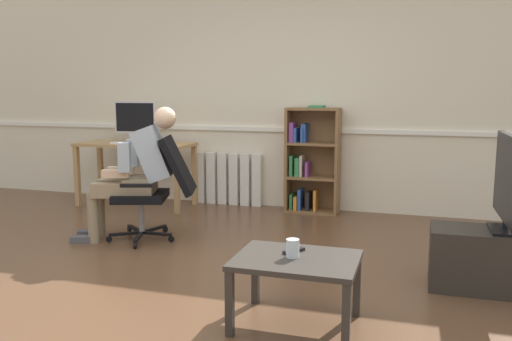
{
  "coord_description": "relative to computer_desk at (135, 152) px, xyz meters",
  "views": [
    {
      "loc": [
        1.47,
        -3.41,
        1.38
      ],
      "look_at": [
        0.15,
        0.85,
        0.7
      ],
      "focal_mm": 37.22,
      "sensor_mm": 36.0,
      "label": 1
    }
  ],
  "objects": [
    {
      "name": "spare_remote",
      "position": [
        2.54,
        -2.56,
        -0.22
      ],
      "size": [
        0.12,
        0.14,
        0.02
      ],
      "primitive_type": "cube",
      "rotation": [
        0.0,
        0.0,
        2.52
      ],
      "color": "black",
      "rests_on": "coffee_table"
    },
    {
      "name": "computer_mouse",
      "position": [
        0.33,
        -0.12,
        0.13
      ],
      "size": [
        0.06,
        0.1,
        0.03
      ],
      "primitive_type": "cube",
      "color": "white",
      "rests_on": "computer_desk"
    },
    {
      "name": "imac_monitor",
      "position": [
        -0.03,
        0.08,
        0.39
      ],
      "size": [
        0.54,
        0.14,
        0.49
      ],
      "color": "silver",
      "rests_on": "computer_desk"
    },
    {
      "name": "drinking_glass",
      "position": [
        2.55,
        -2.66,
        -0.18
      ],
      "size": [
        0.08,
        0.08,
        0.11
      ],
      "primitive_type": "cylinder",
      "color": "silver",
      "rests_on": "coffee_table"
    },
    {
      "name": "bookshelf",
      "position": [
        2.05,
        0.29,
        -0.07
      ],
      "size": [
        0.6,
        0.29,
        1.21
      ],
      "color": "brown",
      "rests_on": "ground_plane"
    },
    {
      "name": "radiator",
      "position": [
        1.03,
        0.39,
        -0.33
      ],
      "size": [
        0.84,
        0.08,
        0.63
      ],
      "color": "white",
      "rests_on": "ground_plane"
    },
    {
      "name": "tv_screen",
      "position": [
        3.82,
        -1.71,
        0.12
      ],
      "size": [
        0.21,
        0.95,
        0.65
      ],
      "rotation": [
        0.0,
        0.0,
        1.59
      ],
      "color": "black",
      "rests_on": "tv_stand"
    },
    {
      "name": "computer_desk",
      "position": [
        0.0,
        0.0,
        0.0
      ],
      "size": [
        1.39,
        0.57,
        0.76
      ],
      "color": "tan",
      "rests_on": "ground_plane"
    },
    {
      "name": "back_wall",
      "position": [
        1.76,
        0.5,
        0.7
      ],
      "size": [
        12.0,
        0.13,
        2.7
      ],
      "color": "beige",
      "rests_on": "ground_plane"
    },
    {
      "name": "person_seated",
      "position": [
        0.76,
        -1.31,
        0.01
      ],
      "size": [
        0.98,
        0.58,
        1.23
      ],
      "rotation": [
        0.0,
        0.0,
        -1.26
      ],
      "color": "#937F60",
      "rests_on": "ground_plane"
    },
    {
      "name": "keyboard",
      "position": [
        -0.03,
        -0.14,
        0.12
      ],
      "size": [
        0.38,
        0.12,
        0.02
      ],
      "primitive_type": "cube",
      "color": "white",
      "rests_on": "computer_desk"
    },
    {
      "name": "ground_plane",
      "position": [
        1.76,
        -2.15,
        -0.65
      ],
      "size": [
        18.0,
        18.0,
        0.0
      ],
      "primitive_type": "plane",
      "color": "brown"
    },
    {
      "name": "tv_stand",
      "position": [
        3.81,
        -1.71,
        -0.43
      ],
      "size": [
        0.96,
        0.4,
        0.43
      ],
      "color": "#2D2823",
      "rests_on": "ground_plane"
    },
    {
      "name": "office_chair",
      "position": [
        0.95,
        -1.25,
        -0.12
      ],
      "size": [
        0.83,
        0.67,
        0.96
      ],
      "rotation": [
        0.0,
        0.0,
        -1.26
      ],
      "color": "black",
      "rests_on": "ground_plane"
    },
    {
      "name": "coffee_table",
      "position": [
        2.58,
        -2.66,
        -0.29
      ],
      "size": [
        0.71,
        0.55,
        0.42
      ],
      "color": "#332D28",
      "rests_on": "ground_plane"
    }
  ]
}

